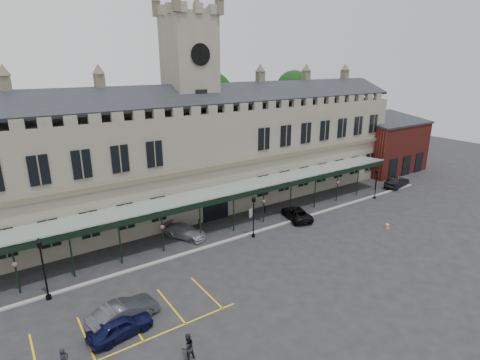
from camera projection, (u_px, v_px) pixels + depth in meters
ground at (277, 258)px, 34.34m from camera, size 140.00×140.00×0.00m
station_building at (193, 156)px, 44.92m from camera, size 60.00×10.36×17.30m
clock_tower at (191, 100)px, 43.00m from camera, size 5.60×5.60×24.80m
canopy at (232, 209)px, 39.50m from camera, size 50.00×4.10×4.30m
brick_annex at (386, 145)px, 61.64m from camera, size 12.40×8.36×9.23m
kerb at (243, 236)px, 38.65m from camera, size 60.00×0.40×0.12m
parking_markings at (133, 325)px, 25.61m from camera, size 16.00×6.00×0.01m
tree_behind_mid at (212, 94)px, 54.49m from camera, size 6.00×6.00×16.00m
tree_behind_right at (294, 90)px, 63.12m from camera, size 6.00×6.00×16.00m
lamp_post_left at (43, 263)px, 27.52m from camera, size 0.49×0.49×5.15m
lamp_post_mid at (254, 213)px, 37.79m from camera, size 0.43×0.43×4.53m
lamp_post_right at (376, 181)px, 48.79m from camera, size 0.39×0.39×4.10m
traffic_cone at (387, 225)px, 40.47m from camera, size 0.45×0.45×0.72m
sign_board at (251, 213)px, 43.30m from camera, size 0.61×0.24×1.08m
bollard_left at (199, 223)px, 40.67m from camera, size 0.17×0.17×0.97m
bollard_right at (265, 209)px, 44.60m from camera, size 0.16×0.16×0.92m
car_left_a at (120, 326)px, 24.44m from camera, size 4.43×2.25×1.45m
car_left_b at (123, 313)px, 25.60m from camera, size 5.15×2.63×1.62m
car_taxi at (185, 232)px, 38.25m from camera, size 3.82×4.95×1.34m
car_van at (297, 213)px, 42.85m from camera, size 3.53×5.24×1.33m
car_right_b at (397, 182)px, 53.74m from camera, size 4.93×2.38×1.56m
person_b at (188, 347)px, 22.40m from camera, size 0.91×0.73×1.77m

